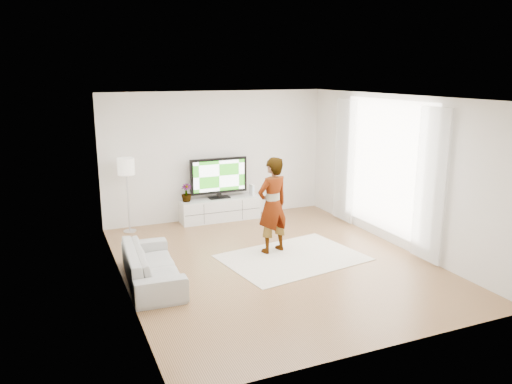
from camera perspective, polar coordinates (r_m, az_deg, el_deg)
name	(u,v)px	position (r m, az deg, el deg)	size (l,w,h in m)	color
floor	(274,262)	(8.67, 2.02, -8.03)	(6.00, 6.00, 0.00)	#A8764C
ceiling	(275,97)	(8.07, 2.18, 10.78)	(6.00, 6.00, 0.00)	white
wall_left	(120,197)	(7.57, -15.31, -0.60)	(0.02, 6.00, 2.80)	silver
wall_right	(397,172)	(9.57, 15.80, 2.27)	(0.02, 6.00, 2.80)	silver
wall_back	(216,156)	(11.00, -4.54, 4.16)	(5.00, 0.02, 2.80)	silver
wall_front	(388,237)	(5.78, 14.82, -4.94)	(5.00, 0.02, 2.80)	silver
window	(386,166)	(9.78, 14.64, 2.87)	(0.01, 2.60, 2.50)	white
curtain_near	(430,186)	(8.78, 19.31, 0.69)	(0.04, 0.70, 2.60)	white
curtain_far	(345,161)	(10.80, 10.09, 3.54)	(0.04, 0.70, 2.60)	white
media_console	(220,209)	(11.03, -4.16, -1.96)	(1.75, 0.50, 0.49)	silver
television	(219,176)	(10.88, -4.27, 1.78)	(1.28, 0.25, 0.89)	black
game_console	(252,190)	(11.20, -0.47, 0.26)	(0.07, 0.18, 0.24)	white
potted_plant	(186,193)	(10.71, -7.97, -0.10)	(0.22, 0.22, 0.38)	#3F7238
rug	(293,258)	(8.88, 4.21, -7.49)	(2.36, 1.70, 0.01)	#F1E6CD
player	(273,205)	(8.89, 1.90, -1.51)	(0.63, 0.42, 1.74)	#334772
sofa	(152,265)	(7.97, -11.80, -8.15)	(1.93, 0.75, 0.56)	#B7B8B3
floor_lamp	(126,170)	(10.28, -14.63, 2.48)	(0.34, 0.34, 1.53)	silver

